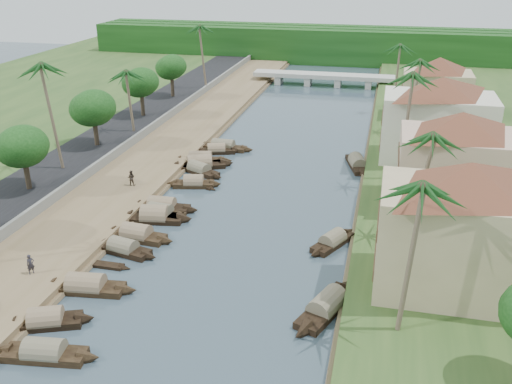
% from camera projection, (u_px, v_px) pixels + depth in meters
% --- Properties ---
extents(ground, '(220.00, 220.00, 0.00)m').
position_uv_depth(ground, '(223.00, 260.00, 50.07)').
color(ground, '#364651').
rests_on(ground, ground).
extents(left_bank, '(10.00, 180.00, 0.80)m').
position_uv_depth(left_bank, '(145.00, 165.00, 71.19)').
color(left_bank, brown).
rests_on(left_bank, ground).
extents(right_bank, '(16.00, 180.00, 1.20)m').
position_uv_depth(right_bank, '(436.00, 187.00, 63.79)').
color(right_bank, '#28441B').
rests_on(right_bank, ground).
extents(road, '(8.00, 180.00, 1.40)m').
position_uv_depth(road, '(83.00, 157.00, 72.85)').
color(road, black).
rests_on(road, ground).
extents(retaining_wall, '(0.40, 180.00, 1.10)m').
position_uv_depth(retaining_wall, '(113.00, 155.00, 71.70)').
color(retaining_wall, slate).
rests_on(retaining_wall, left_bank).
extents(treeline, '(120.00, 14.00, 8.00)m').
position_uv_depth(treeline, '(338.00, 45.00, 138.15)').
color(treeline, '#10370F').
rests_on(treeline, ground).
extents(bridge, '(28.00, 4.00, 2.40)m').
position_uv_depth(bridge, '(323.00, 77.00, 113.94)').
color(bridge, '#ABAAA0').
rests_on(bridge, ground).
extents(building_near, '(14.85, 14.85, 10.20)m').
position_uv_depth(building_near, '(462.00, 227.00, 41.81)').
color(building_near, tan).
rests_on(building_near, right_bank).
extents(building_mid, '(14.11, 14.11, 9.70)m').
position_uv_depth(building_mid, '(457.00, 159.00, 56.04)').
color(building_mid, tan).
rests_on(building_mid, right_bank).
extents(building_far, '(15.59, 15.59, 10.20)m').
position_uv_depth(building_far, '(438.00, 118.00, 68.70)').
color(building_far, beige).
rests_on(building_far, right_bank).
extents(building_distant, '(12.62, 12.62, 9.20)m').
position_uv_depth(building_distant, '(436.00, 87.00, 86.62)').
color(building_distant, tan).
rests_on(building_distant, right_bank).
extents(sampan_0, '(7.90, 2.52, 2.07)m').
position_uv_depth(sampan_0, '(45.00, 353.00, 37.85)').
color(sampan_0, black).
rests_on(sampan_0, ground).
extents(sampan_1, '(7.11, 4.07, 2.11)m').
position_uv_depth(sampan_1, '(46.00, 321.00, 41.15)').
color(sampan_1, black).
rests_on(sampan_1, ground).
extents(sampan_2, '(8.65, 2.65, 2.24)m').
position_uv_depth(sampan_2, '(86.00, 286.00, 45.35)').
color(sampan_2, black).
rests_on(sampan_2, ground).
extents(sampan_3, '(7.44, 3.04, 2.00)m').
position_uv_depth(sampan_3, '(123.00, 249.00, 51.10)').
color(sampan_3, black).
rests_on(sampan_3, ground).
extents(sampan_4, '(7.96, 2.43, 2.23)m').
position_uv_depth(sampan_4, '(137.00, 235.00, 53.54)').
color(sampan_4, black).
rests_on(sampan_4, ground).
extents(sampan_5, '(8.02, 3.06, 2.47)m').
position_uv_depth(sampan_5, '(155.00, 217.00, 57.14)').
color(sampan_5, black).
rests_on(sampan_5, ground).
extents(sampan_6, '(7.18, 2.44, 2.12)m').
position_uv_depth(sampan_6, '(160.00, 213.00, 57.97)').
color(sampan_6, black).
rests_on(sampan_6, ground).
extents(sampan_7, '(8.13, 2.03, 2.16)m').
position_uv_depth(sampan_7, '(162.00, 207.00, 59.48)').
color(sampan_7, black).
rests_on(sampan_7, ground).
extents(sampan_8, '(6.70, 2.89, 2.05)m').
position_uv_depth(sampan_8, '(194.00, 183.00, 65.45)').
color(sampan_8, black).
rests_on(sampan_8, ground).
extents(sampan_9, '(7.61, 4.95, 2.00)m').
position_uv_depth(sampan_9, '(199.00, 170.00, 69.42)').
color(sampan_9, black).
rests_on(sampan_9, ground).
extents(sampan_10, '(8.56, 3.41, 2.30)m').
position_uv_depth(sampan_10, '(200.00, 160.00, 72.70)').
color(sampan_10, black).
rests_on(sampan_10, ground).
extents(sampan_11, '(8.79, 5.38, 2.48)m').
position_uv_depth(sampan_11, '(200.00, 165.00, 71.13)').
color(sampan_11, black).
rests_on(sampan_11, ground).
extents(sampan_12, '(8.92, 2.13, 2.11)m').
position_uv_depth(sampan_12, '(223.00, 147.00, 77.65)').
color(sampan_12, black).
rests_on(sampan_12, ground).
extents(sampan_13, '(7.05, 3.58, 1.95)m').
position_uv_depth(sampan_13, '(216.00, 150.00, 76.21)').
color(sampan_13, black).
rests_on(sampan_13, ground).
extents(sampan_14, '(5.07, 9.38, 2.27)m').
position_uv_depth(sampan_14, '(327.00, 306.00, 42.83)').
color(sampan_14, black).
rests_on(sampan_14, ground).
extents(sampan_15, '(4.55, 6.97, 1.94)m').
position_uv_depth(sampan_15, '(333.00, 241.00, 52.38)').
color(sampan_15, black).
rests_on(sampan_15, ground).
extents(sampan_16, '(4.04, 9.08, 2.19)m').
position_uv_depth(sampan_16, '(357.00, 164.00, 71.41)').
color(sampan_16, black).
rests_on(sampan_16, ground).
extents(canoe_1, '(5.66, 0.97, 0.91)m').
position_uv_depth(canoe_1, '(101.00, 265.00, 49.07)').
color(canoe_1, black).
rests_on(canoe_1, ground).
extents(canoe_2, '(4.66, 2.44, 0.69)m').
position_uv_depth(canoe_2, '(200.00, 186.00, 65.59)').
color(canoe_2, black).
rests_on(canoe_2, ground).
extents(palm_0, '(3.20, 3.20, 12.24)m').
position_uv_depth(palm_0, '(416.00, 189.00, 34.85)').
color(palm_0, brown).
rests_on(palm_0, ground).
extents(palm_1, '(3.20, 3.20, 11.17)m').
position_uv_depth(palm_1, '(423.00, 137.00, 47.85)').
color(palm_1, brown).
rests_on(palm_1, ground).
extents(palm_2, '(3.20, 3.20, 13.41)m').
position_uv_depth(palm_2, '(410.00, 77.00, 60.16)').
color(palm_2, brown).
rests_on(palm_2, ground).
extents(palm_3, '(3.20, 3.20, 11.70)m').
position_uv_depth(palm_3, '(415.00, 62.00, 77.08)').
color(palm_3, brown).
rests_on(palm_3, ground).
extents(palm_5, '(3.20, 3.20, 13.64)m').
position_uv_depth(palm_5, '(47.00, 68.00, 62.71)').
color(palm_5, brown).
rests_on(palm_5, ground).
extents(palm_6, '(3.20, 3.20, 9.95)m').
position_uv_depth(palm_6, '(128.00, 73.00, 77.87)').
color(palm_6, brown).
rests_on(palm_6, ground).
extents(palm_7, '(3.20, 3.20, 11.50)m').
position_uv_depth(palm_7, '(399.00, 47.00, 90.79)').
color(palm_7, brown).
rests_on(palm_7, ground).
extents(palm_8, '(3.20, 3.20, 12.71)m').
position_uv_depth(palm_8, '(203.00, 28.00, 102.21)').
color(palm_8, brown).
rests_on(palm_8, ground).
extents(tree_2, '(5.25, 5.25, 6.90)m').
position_uv_depth(tree_2, '(23.00, 147.00, 59.69)').
color(tree_2, '#443526').
rests_on(tree_2, ground).
extents(tree_3, '(5.51, 5.51, 7.22)m').
position_uv_depth(tree_3, '(93.00, 109.00, 73.39)').
color(tree_3, '#443526').
rests_on(tree_3, ground).
extents(tree_4, '(5.17, 5.17, 7.24)m').
position_uv_depth(tree_4, '(141.00, 83.00, 86.82)').
color(tree_4, '#443526').
rests_on(tree_4, ground).
extents(tree_5, '(4.88, 4.88, 7.10)m').
position_uv_depth(tree_5, '(171.00, 68.00, 98.40)').
color(tree_5, '#443526').
rests_on(tree_5, ground).
extents(tree_6, '(4.25, 4.25, 7.45)m').
position_uv_depth(tree_6, '(478.00, 109.00, 71.06)').
color(tree_6, '#443526').
rests_on(tree_6, ground).
extents(person_near, '(0.70, 0.74, 1.71)m').
position_uv_depth(person_near, '(31.00, 264.00, 46.10)').
color(person_near, '#26242C').
rests_on(person_near, left_bank).
extents(person_far, '(0.94, 0.78, 1.75)m').
position_uv_depth(person_far, '(131.00, 178.00, 63.58)').
color(person_far, '#362C26').
rests_on(person_far, left_bank).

